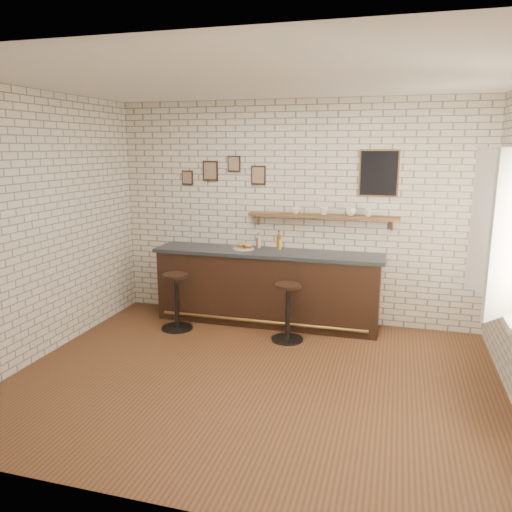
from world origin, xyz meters
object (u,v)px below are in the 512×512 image
Objects in this scene: book_lower at (505,304)px; bar_stool_right at (288,310)px; sandwich_plate at (244,249)px; bitters_bottle_white at (259,242)px; shelf_cup_a at (296,210)px; shelf_cup_d at (368,213)px; bar_counter at (267,287)px; bitters_bottle_amber at (279,242)px; condiment_bottle_yellow at (279,244)px; shelf_cup_b at (324,211)px; ciabatta_sandwich at (244,246)px; bar_stool_left at (176,300)px; book_upper at (505,301)px; shelf_cup_c at (351,212)px; bitters_bottle_brown at (258,243)px.

bar_stool_right is at bearing 140.12° from book_lower.
sandwich_plate is 0.24m from bitters_bottle_white.
shelf_cup_d is (0.95, 0.00, 0.00)m from shelf_cup_a.
bitters_bottle_amber is at bearing 54.67° from bar_counter.
condiment_bottle_yellow is 0.24× the size of bar_stool_right.
bar_stool_right is 6.64× the size of shelf_cup_b.
bar_stool_left is (-0.76, -0.59, -0.66)m from ciabatta_sandwich.
book_lower is at bearing -27.67° from bar_counter.
bitters_bottle_amber is 1.25m from shelf_cup_d.
bar_counter is 12.81× the size of book_upper.
shelf_cup_a is at bearing 95.13° from bar_stool_right.
shelf_cup_c reaches higher than shelf_cup_b.
bitters_bottle_brown is 1.70× the size of shelf_cup_b.
shelf_cup_c is at bearing -42.66° from shelf_cup_a.
bitters_bottle_brown is 1.78× the size of shelf_cup_d.
bar_stool_right is (0.74, -0.59, -0.67)m from ciabatta_sandwich.
bar_stool_right is 6.11× the size of shelf_cup_a.
shelf_cup_d is 0.43× the size of book_upper.
bar_counter is at bearing -45.00° from bitters_bottle_white.
condiment_bottle_yellow is (0.30, 0.00, -0.01)m from bitters_bottle_white.
bitters_bottle_brown is 0.74× the size of bitters_bottle_amber.
condiment_bottle_yellow reaches higher than book_lower.
bar_stool_left is 3.90m from book_upper.
shelf_cup_a is (0.21, 0.03, 0.46)m from condiment_bottle_yellow.
bar_stool_left is at bearing -148.81° from bitters_bottle_amber.
bar_stool_right is at bearing -53.78° from bar_counter.
ciabatta_sandwich is 0.91× the size of bitters_bottle_amber.
book_lower is at bearing -82.77° from shelf_cup_b.
bitters_bottle_white is at bearing 135.00° from bar_counter.
book_lower is at bearing -57.32° from shelf_cup_d.
book_upper is (3.01, -1.39, -0.10)m from ciabatta_sandwich.
bitters_bottle_amber is at bearing 145.87° from shelf_cup_a.
bar_stool_left is (-0.75, -0.59, -0.61)m from sandwich_plate.
bitters_bottle_white is at bearing 138.74° from shelf_cup_b.
ciabatta_sandwich is 0.22m from bitters_bottle_white.
bitters_bottle_brown is 0.77× the size of book_upper.
shelf_cup_a is 0.49× the size of book_upper.
book_upper is (3.77, -0.80, 0.56)m from bar_stool_left.
bar_stool_left is 6.30× the size of shelf_cup_a.
shelf_cup_c is at bearing 132.82° from book_upper.
bitters_bottle_white is 1.90× the size of shelf_cup_b.
condiment_bottle_yellow is at bearing 128.86° from book_lower.
shelf_cup_a is at bearing 30.33° from bar_counter.
bar_counter is 3.04m from book_upper.
book_lower is at bearing -25.46° from ciabatta_sandwich.
bitters_bottle_white is at bearing 148.72° from book_upper.
bitters_bottle_brown is 1.01m from shelf_cup_b.
bar_counter is 0.61m from condiment_bottle_yellow.
ciabatta_sandwich is at bearing -162.94° from condiment_bottle_yellow.
bar_counter reaches higher than book_lower.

